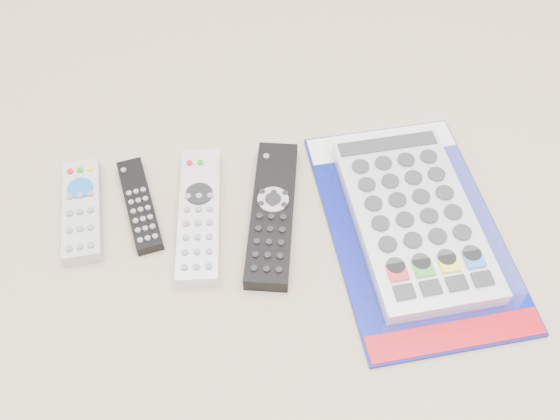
{
  "coord_description": "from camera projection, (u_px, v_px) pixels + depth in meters",
  "views": [
    {
      "loc": [
        -0.03,
        -0.52,
        0.7
      ],
      "look_at": [
        0.03,
        -0.01,
        0.01
      ],
      "focal_mm": 40.0,
      "sensor_mm": 36.0,
      "label": 1
    }
  ],
  "objects": [
    {
      "name": "remote_small_grey",
      "position": [
        82.0,
        210.0,
        0.86
      ],
      "size": [
        0.06,
        0.17,
        0.03
      ],
      "rotation": [
        0.0,
        0.0,
        0.07
      ],
      "color": "#A7A7A9",
      "rests_on": "ground"
    },
    {
      "name": "remote_large_black",
      "position": [
        272.0,
        213.0,
        0.86
      ],
      "size": [
        0.1,
        0.25,
        0.03
      ],
      "rotation": [
        0.0,
        0.0,
        -0.19
      ],
      "color": "black",
      "rests_on": "ground"
    },
    {
      "name": "remote_silver_dvd",
      "position": [
        199.0,
        215.0,
        0.86
      ],
      "size": [
        0.07,
        0.23,
        0.03
      ],
      "rotation": [
        0.0,
        0.0,
        -0.07
      ],
      "color": "silver",
      "rests_on": "ground"
    },
    {
      "name": "jumbo_remote_packaged",
      "position": [
        414.0,
        217.0,
        0.85
      ],
      "size": [
        0.25,
        0.39,
        0.05
      ],
      "rotation": [
        0.0,
        0.0,
        0.06
      ],
      "color": "navy",
      "rests_on": "ground"
    },
    {
      "name": "remote_slim_black",
      "position": [
        140.0,
        205.0,
        0.87
      ],
      "size": [
        0.07,
        0.17,
        0.02
      ],
      "rotation": [
        0.0,
        0.0,
        0.2
      ],
      "color": "black",
      "rests_on": "ground"
    }
  ]
}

